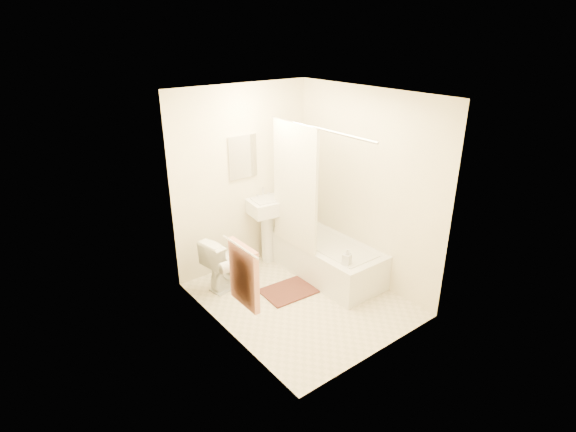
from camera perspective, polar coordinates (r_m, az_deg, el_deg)
floor at (r=5.47m, az=1.63°, el=-10.51°), size 2.40×2.40×0.00m
ceiling at (r=4.61m, az=1.97°, el=15.26°), size 2.40×2.40×0.00m
wall_back at (r=5.83m, az=-5.74°, el=4.68°), size 2.00×0.02×2.40m
wall_left at (r=4.40m, az=-8.34°, el=-1.70°), size 0.02×2.40×2.40m
wall_right at (r=5.57m, az=9.78°, el=3.56°), size 0.02×2.40×2.40m
mirror at (r=5.73m, az=-5.75°, el=7.48°), size 0.40×0.03×0.55m
curtain_rod at (r=4.95m, az=3.89°, el=11.04°), size 0.03×1.70×0.03m
shower_curtain at (r=5.45m, az=0.89°, el=3.69°), size 0.04×0.80×1.55m
towel_bar at (r=4.26m, az=-6.11°, el=-3.90°), size 0.02×0.60×0.02m
towel at (r=4.43m, az=-5.61°, el=-7.50°), size 0.06×0.45×0.66m
toilet_paper at (r=4.74m, az=-7.99°, el=-6.51°), size 0.11×0.12×0.12m
toilet at (r=5.63m, az=-7.47°, el=-5.75°), size 0.73×0.49×0.67m
sink at (r=6.07m, az=-2.57°, el=-1.55°), size 0.56×0.47×1.00m
bathtub at (r=5.92m, az=4.67°, el=-5.26°), size 0.71×1.62×0.46m
bath_mat at (r=5.60m, az=0.05°, el=-9.51°), size 0.65×0.51×0.02m
soap_bottle at (r=5.26m, az=7.49°, el=-5.18°), size 0.11×0.11×0.20m
scrub_brush at (r=6.14m, az=1.38°, el=-1.52°), size 0.14×0.22×0.04m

